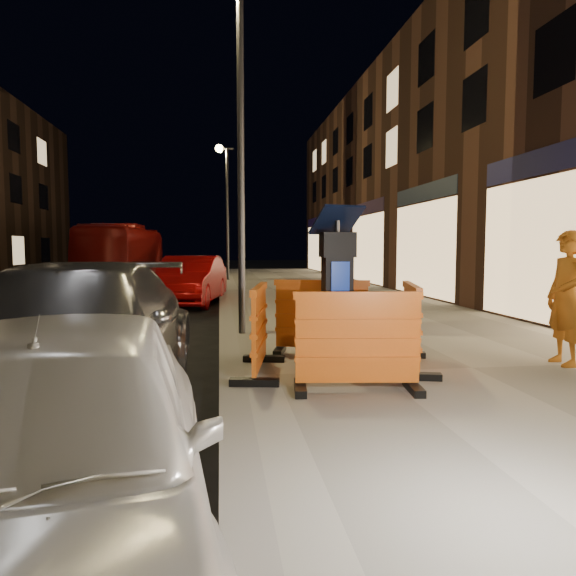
{
  "coord_description": "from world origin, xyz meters",
  "views": [
    {
      "loc": [
        -0.13,
        -5.97,
        1.66
      ],
      "look_at": [
        0.8,
        1.0,
        1.1
      ],
      "focal_mm": 32.0,
      "sensor_mm": 36.0,
      "label": 1
    }
  ],
  "objects": [
    {
      "name": "street_lamp_mid",
      "position": [
        0.25,
        3.0,
        3.15
      ],
      "size": [
        0.12,
        0.12,
        6.0
      ],
      "primitive_type": "cylinder",
      "color": "#3F3F44",
      "rests_on": "sidewalk"
    },
    {
      "name": "barrier_bldgside",
      "position": [
        2.23,
        0.11,
        0.68
      ],
      "size": [
        0.86,
        1.45,
        1.05
      ],
      "primitive_type": "cube",
      "rotation": [
        0.0,
        0.0,
        1.33
      ],
      "color": "orange",
      "rests_on": "sidewalk"
    },
    {
      "name": "bus_doubledecker",
      "position": [
        -4.8,
        20.26,
        0.0
      ],
      "size": [
        2.65,
        9.89,
        2.73
      ],
      "primitive_type": "imported",
      "rotation": [
        0.0,
        0.0,
        -0.04
      ],
      "color": "maroon",
      "rests_on": "ground"
    },
    {
      "name": "barrier_front",
      "position": [
        1.28,
        -0.84,
        0.68
      ],
      "size": [
        1.41,
        0.71,
        1.05
      ],
      "primitive_type": "cube",
      "rotation": [
        0.0,
        0.0,
        -0.12
      ],
      "color": "orange",
      "rests_on": "sidewalk"
    },
    {
      "name": "car_red",
      "position": [
        -0.98,
        8.99,
        0.0
      ],
      "size": [
        2.14,
        4.46,
        1.41
      ],
      "primitive_type": "imported",
      "rotation": [
        0.0,
        0.0,
        -0.16
      ],
      "color": "maroon",
      "rests_on": "ground"
    },
    {
      "name": "car_silver",
      "position": [
        -1.6,
        -0.75,
        0.0
      ],
      "size": [
        2.18,
        5.21,
        1.5
      ],
      "primitive_type": "imported",
      "rotation": [
        0.0,
        0.0,
        -0.02
      ],
      "color": "#A6A6AB",
      "rests_on": "ground"
    },
    {
      "name": "kerb",
      "position": [
        0.0,
        0.0,
        0.07
      ],
      "size": [
        0.3,
        60.0,
        0.15
      ],
      "primitive_type": "cube",
      "color": "slate",
      "rests_on": "ground"
    },
    {
      "name": "barrier_kerbside",
      "position": [
        0.33,
        0.11,
        0.68
      ],
      "size": [
        0.78,
        1.43,
        1.05
      ],
      "primitive_type": "cube",
      "rotation": [
        0.0,
        0.0,
        1.4
      ],
      "color": "orange",
      "rests_on": "sidewalk"
    },
    {
      "name": "man",
      "position": [
        4.26,
        0.01,
        1.01
      ],
      "size": [
        0.43,
        0.64,
        1.73
      ],
      "primitive_type": "imported",
      "rotation": [
        0.0,
        0.0,
        -1.6
      ],
      "color": "#8C4C12",
      "rests_on": "sidewalk"
    },
    {
      "name": "parking_kiosk",
      "position": [
        1.28,
        0.11,
        1.09
      ],
      "size": [
        0.71,
        0.71,
        1.89
      ],
      "primitive_type": "cube",
      "rotation": [
        0.0,
        0.0,
        -0.21
      ],
      "color": "black",
      "rests_on": "sidewalk"
    },
    {
      "name": "ground_plane",
      "position": [
        0.0,
        0.0,
        0.0
      ],
      "size": [
        120.0,
        120.0,
        0.0
      ],
      "primitive_type": "plane",
      "color": "black",
      "rests_on": "ground"
    },
    {
      "name": "sidewalk",
      "position": [
        3.0,
        0.0,
        0.07
      ],
      "size": [
        6.0,
        60.0,
        0.15
      ],
      "primitive_type": "cube",
      "color": "gray",
      "rests_on": "ground"
    },
    {
      "name": "barrier_back",
      "position": [
        1.28,
        1.06,
        0.68
      ],
      "size": [
        1.45,
        0.88,
        1.05
      ],
      "primitive_type": "cube",
      "rotation": [
        0.0,
        0.0,
        -0.26
      ],
      "color": "orange",
      "rests_on": "sidewalk"
    },
    {
      "name": "street_lamp_far",
      "position": [
        0.25,
        18.0,
        3.15
      ],
      "size": [
        0.12,
        0.12,
        6.0
      ],
      "primitive_type": "cylinder",
      "color": "#3F3F44",
      "rests_on": "sidewalk"
    }
  ]
}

